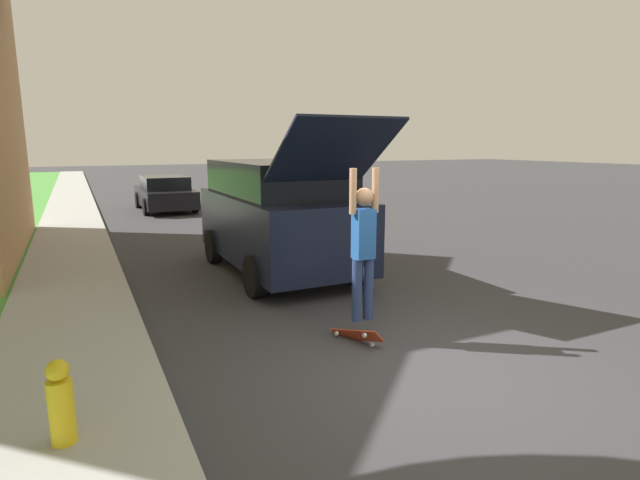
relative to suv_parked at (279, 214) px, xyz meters
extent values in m
plane|color=#333335|center=(-0.15, -4.72, -1.16)|extent=(120.00, 120.00, 0.00)
cube|color=#9E9E99|center=(-3.75, 1.28, -1.11)|extent=(1.80, 80.00, 0.10)
cube|color=black|center=(0.00, -0.01, -0.24)|extent=(2.02, 4.42, 1.25)
cube|color=black|center=(0.00, 0.10, 0.70)|extent=(1.86, 3.45, 0.65)
cylinder|color=black|center=(-0.97, 1.36, -0.81)|extent=(0.24, 0.71, 0.71)
cylinder|color=black|center=(0.97, 1.36, -0.81)|extent=(0.24, 0.71, 0.71)
cylinder|color=black|center=(-0.97, -1.38, -0.81)|extent=(0.24, 0.71, 0.71)
cylinder|color=black|center=(0.97, -1.38, -0.81)|extent=(0.24, 0.71, 0.71)
cube|color=black|center=(0.00, -2.27, 1.24)|extent=(1.78, 1.42, 1.01)
cube|color=black|center=(-0.46, 10.78, -0.64)|extent=(1.79, 4.05, 0.64)
cube|color=black|center=(-0.46, 10.68, -0.09)|extent=(1.57, 2.11, 0.48)
cylinder|color=black|center=(-1.33, 12.00, -0.85)|extent=(0.20, 0.63, 0.63)
cylinder|color=black|center=(0.40, 12.00, -0.85)|extent=(0.20, 0.63, 0.63)
cylinder|color=black|center=(-1.33, 9.57, -0.85)|extent=(0.20, 0.63, 0.63)
cylinder|color=black|center=(0.40, 9.57, -0.85)|extent=(0.20, 0.63, 0.63)
cylinder|color=navy|center=(-0.43, -3.78, -0.47)|extent=(0.13, 0.13, 0.82)
cylinder|color=navy|center=(-0.26, -3.78, -0.47)|extent=(0.13, 0.13, 0.82)
cube|color=#1E4C93|center=(-0.34, -3.78, 0.25)|extent=(0.25, 0.20, 0.62)
sphere|color=#9E7051|center=(-0.34, -3.78, 0.72)|extent=(0.23, 0.23, 0.23)
cylinder|color=#9E7051|center=(-0.50, -3.78, 0.79)|extent=(0.09, 0.09, 0.56)
cylinder|color=#9E7051|center=(-0.18, -3.78, 0.79)|extent=(0.09, 0.09, 0.56)
cube|color=#B73D23|center=(-0.42, -3.77, -1.08)|extent=(0.37, 0.77, 0.36)
cylinder|color=silver|center=(-0.59, -3.55, -1.10)|extent=(0.03, 0.06, 0.06)
cylinder|color=silver|center=(-0.48, -3.55, -1.25)|extent=(0.03, 0.06, 0.06)
cylinder|color=silver|center=(-0.45, -4.03, -0.99)|extent=(0.03, 0.06, 0.06)
cylinder|color=silver|center=(-0.33, -4.03, -1.13)|extent=(0.03, 0.06, 0.06)
cylinder|color=gold|center=(-3.78, -4.78, -0.79)|extent=(0.20, 0.20, 0.55)
sphere|color=gold|center=(-3.78, -4.78, -0.42)|extent=(0.18, 0.18, 0.18)
camera|label=1|loc=(-3.53, -9.05, 1.36)|focal=28.00mm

